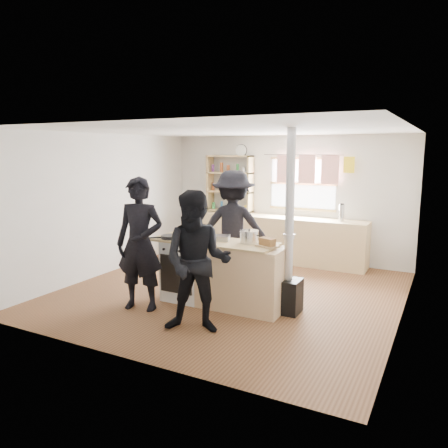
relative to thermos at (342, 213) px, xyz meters
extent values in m
cube|color=brown|center=(-1.19, -2.22, -1.06)|extent=(5.00, 5.00, 0.01)
cube|color=#D2B47E|center=(-1.19, 0.00, -0.61)|extent=(3.40, 0.55, 0.90)
cube|color=tan|center=(-2.39, 0.12, -0.12)|extent=(1.00, 0.28, 0.03)
cube|color=tan|center=(-2.39, 0.12, 0.28)|extent=(1.00, 0.28, 0.03)
cube|color=tan|center=(-2.39, 0.12, 0.68)|extent=(1.00, 0.28, 0.03)
cube|color=tan|center=(-2.39, 0.12, 1.03)|extent=(1.00, 0.28, 0.03)
cube|color=tan|center=(-2.87, 0.12, 0.44)|extent=(0.04, 0.28, 1.20)
cube|color=tan|center=(-1.91, 0.12, 0.44)|extent=(0.04, 0.28, 1.20)
cylinder|color=silver|center=(0.00, 0.00, 0.00)|extent=(0.10, 0.10, 0.31)
cube|color=white|center=(-1.64, -2.77, -0.61)|extent=(0.60, 0.60, 0.90)
cube|color=#D9B383|center=(-0.74, -2.77, -0.61)|extent=(1.20, 0.60, 0.90)
cube|color=tan|center=(-1.19, -2.77, -0.14)|extent=(1.84, 0.64, 0.03)
cylinder|color=black|center=(-1.82, -2.92, -0.10)|extent=(0.40, 0.40, 0.05)
cylinder|color=#33511B|center=(-1.82, -2.92, -0.09)|extent=(0.26, 0.26, 0.02)
cube|color=silver|center=(-1.17, -2.71, -0.09)|extent=(0.42, 0.34, 0.07)
cube|color=brown|center=(-1.17, -2.71, -0.07)|extent=(0.36, 0.29, 0.02)
cylinder|color=#B0B0B2|center=(-1.48, -2.65, -0.05)|extent=(0.23, 0.23, 0.16)
cylinder|color=#B0B0B2|center=(-1.48, -2.65, 0.03)|extent=(0.23, 0.23, 0.01)
sphere|color=black|center=(-1.48, -2.65, 0.05)|extent=(0.03, 0.03, 0.03)
cylinder|color=silver|center=(-0.68, -2.67, -0.04)|extent=(0.26, 0.26, 0.17)
cylinder|color=silver|center=(-0.68, -2.67, 0.04)|extent=(0.27, 0.27, 0.01)
sphere|color=black|center=(-0.68, -2.67, 0.06)|extent=(0.03, 0.03, 0.03)
cube|color=tan|center=(-0.36, -2.78, -0.12)|extent=(0.33, 0.29, 0.02)
cube|color=olive|center=(-0.36, -2.78, -0.06)|extent=(0.24, 0.18, 0.10)
cube|color=black|center=(-0.11, -2.63, -0.82)|extent=(0.35, 0.35, 0.47)
cylinder|color=#ADADB2|center=(-0.11, -2.63, 0.43)|extent=(0.12, 0.12, 2.03)
imported|color=black|center=(-1.99, -3.43, -0.13)|extent=(0.76, 0.59, 1.86)
imported|color=black|center=(-0.89, -3.74, -0.18)|extent=(1.02, 0.90, 1.75)
imported|color=black|center=(-1.37, -1.77, -0.11)|extent=(1.38, 1.05, 1.89)
camera|label=1|loc=(1.76, -8.12, 1.16)|focal=35.00mm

